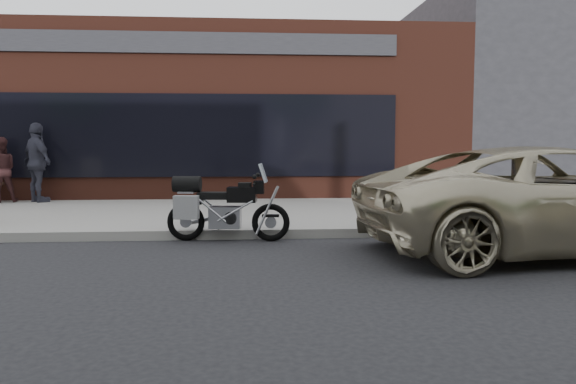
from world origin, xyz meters
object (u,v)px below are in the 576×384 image
at_px(cafe_patron_right, 37,162).
at_px(cafe_patron_left, 0,170).
at_px(minivan, 552,200).
at_px(motorcycle, 220,208).

bearing_deg(cafe_patron_right, cafe_patron_left, 44.08).
xyz_separation_m(minivan, cafe_patron_left, (-9.84, 6.00, 0.17)).
bearing_deg(cafe_patron_left, minivan, 122.92).
bearing_deg(minivan, motorcycle, 68.82).
distance_m(motorcycle, cafe_patron_left, 7.05).
xyz_separation_m(cafe_patron_left, cafe_patron_right, (0.84, 0.00, 0.17)).
height_order(motorcycle, minivan, minivan).
relative_size(motorcycle, cafe_patron_right, 1.04).
relative_size(minivan, cafe_patron_right, 2.88).
bearing_deg(cafe_patron_left, motorcycle, 112.32).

